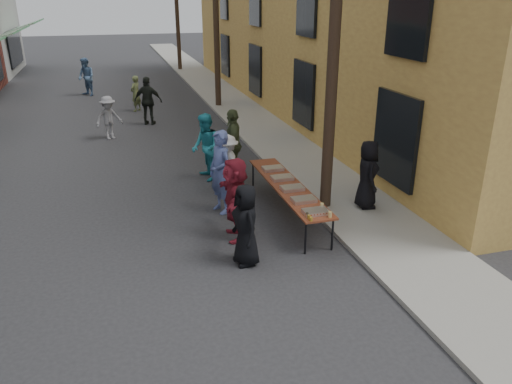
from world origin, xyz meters
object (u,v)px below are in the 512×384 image
guest_front_a (246,225)px  guest_front_c (206,147)px  utility_pole_near (336,11)px  serving_table (288,187)px  server (367,174)px  catering_tray_sausage (316,212)px  utility_pole_mid (216,2)px

guest_front_a → guest_front_c: 4.80m
guest_front_a → guest_front_c: size_ratio=0.87×
utility_pole_near → serving_table: 3.92m
guest_front_a → server: server is taller
catering_tray_sausage → server: size_ratio=0.31×
utility_pole_mid → guest_front_a: utility_pole_mid is taller
server → serving_table: bearing=94.5°
utility_pole_near → catering_tray_sausage: utility_pole_near is taller
guest_front_a → utility_pole_near: bearing=121.0°
serving_table → utility_pole_mid: bearing=85.2°
catering_tray_sausage → server: bearing=36.4°
catering_tray_sausage → utility_pole_near: bearing=60.0°
utility_pole_mid → utility_pole_near: bearing=-90.0°
utility_pole_near → server: 3.71m
catering_tray_sausage → guest_front_c: guest_front_c is taller
utility_pole_mid → serving_table: size_ratio=2.25×
guest_front_c → server: (3.22, -3.19, -0.01)m
utility_pole_mid → guest_front_a: 14.66m
guest_front_a → server: (3.39, 1.61, 0.11)m
utility_pole_mid → guest_front_a: size_ratio=5.59×
utility_pole_near → utility_pole_mid: same height
serving_table → guest_front_a: guest_front_a is taller
utility_pole_near → serving_table: (-1.01, -0.09, -3.79)m
utility_pole_mid → server: size_ratio=5.53×
serving_table → guest_front_c: size_ratio=2.16×
serving_table → guest_front_a: (-1.51, -1.87, 0.09)m
serving_table → server: server is taller
utility_pole_mid → serving_table: 12.71m
serving_table → guest_front_c: bearing=114.7°
utility_pole_mid → catering_tray_sausage: 14.27m
guest_front_c → server: bearing=39.3°
server → catering_tray_sausage: bearing=138.9°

